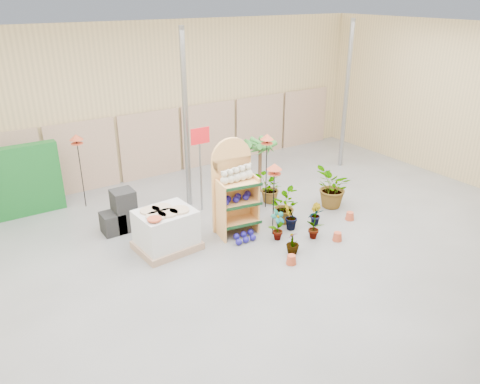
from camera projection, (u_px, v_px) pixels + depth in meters
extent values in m
cube|color=slate|center=(267.00, 265.00, 9.80)|extent=(15.00, 12.00, 0.10)
cube|color=white|center=(273.00, 34.00, 7.97)|extent=(15.00, 12.00, 0.10)
cube|color=tan|center=(146.00, 102.00, 13.53)|extent=(15.00, 0.10, 4.50)
cylinder|color=gray|center=(346.00, 96.00, 14.33)|extent=(0.14, 0.14, 4.50)
cylinder|color=gray|center=(186.00, 122.00, 11.57)|extent=(0.14, 0.14, 4.50)
cube|color=#9A7962|center=(4.00, 171.00, 11.92)|extent=(1.90, 0.06, 2.00)
cube|color=#9A7962|center=(83.00, 157.00, 12.92)|extent=(1.90, 0.06, 2.00)
cube|color=#9A7962|center=(151.00, 145.00, 13.93)|extent=(1.90, 0.06, 2.00)
cube|color=#9A7962|center=(209.00, 134.00, 14.93)|extent=(1.90, 0.06, 2.00)
cube|color=#9A7962|center=(260.00, 125.00, 15.93)|extent=(1.90, 0.06, 2.00)
cube|color=#9A7962|center=(305.00, 117.00, 16.94)|extent=(1.90, 0.06, 2.00)
cube|color=#E4A35B|center=(231.00, 194.00, 10.83)|extent=(0.95, 0.23, 1.79)
cylinder|color=#E4A35B|center=(231.00, 158.00, 10.47)|extent=(0.95, 0.23, 0.95)
cube|color=#E4A35B|center=(238.00, 221.00, 10.85)|extent=(0.97, 0.66, 0.04)
cube|color=#0F3819|center=(244.00, 225.00, 10.64)|extent=(0.90, 0.17, 0.06)
cube|color=#E4A35B|center=(238.00, 203.00, 10.66)|extent=(0.97, 0.66, 0.04)
cube|color=#0F3819|center=(244.00, 207.00, 10.46)|extent=(0.90, 0.17, 0.06)
cube|color=#E4A35B|center=(238.00, 183.00, 10.47)|extent=(0.97, 0.66, 0.04)
cube|color=#0F3819|center=(244.00, 187.00, 10.27)|extent=(0.90, 0.17, 0.06)
cube|color=#E4A35B|center=(221.00, 211.00, 10.47)|extent=(0.12, 0.53, 1.37)
cube|color=#E4A35B|center=(254.00, 202.00, 10.93)|extent=(0.12, 0.53, 1.37)
sphere|color=beige|center=(224.00, 181.00, 10.31)|extent=(0.19, 0.19, 0.19)
sphere|color=beige|center=(224.00, 174.00, 10.25)|extent=(0.15, 0.15, 0.15)
sphere|color=beige|center=(230.00, 179.00, 10.39)|extent=(0.20, 0.20, 0.20)
sphere|color=beige|center=(230.00, 172.00, 10.33)|extent=(0.15, 0.15, 0.15)
sphere|color=beige|center=(236.00, 177.00, 10.47)|extent=(0.21, 0.21, 0.21)
sphere|color=beige|center=(236.00, 170.00, 10.40)|extent=(0.15, 0.15, 0.15)
sphere|color=beige|center=(242.00, 176.00, 10.54)|extent=(0.22, 0.22, 0.22)
sphere|color=beige|center=(242.00, 169.00, 10.48)|extent=(0.15, 0.15, 0.15)
sphere|color=beige|center=(248.00, 174.00, 10.62)|extent=(0.23, 0.23, 0.23)
sphere|color=beige|center=(248.00, 167.00, 10.55)|extent=(0.15, 0.15, 0.15)
sphere|color=navy|center=(226.00, 202.00, 10.43)|extent=(0.16, 0.16, 0.16)
sphere|color=navy|center=(228.00, 199.00, 10.60)|extent=(0.16, 0.16, 0.16)
sphere|color=navy|center=(236.00, 200.00, 10.57)|extent=(0.16, 0.16, 0.16)
sphere|color=navy|center=(238.00, 196.00, 10.73)|extent=(0.16, 0.16, 0.16)
sphere|color=navy|center=(246.00, 197.00, 10.70)|extent=(0.16, 0.16, 0.16)
sphere|color=navy|center=(248.00, 194.00, 10.87)|extent=(0.16, 0.16, 0.16)
sphere|color=navy|center=(239.00, 242.00, 10.43)|extent=(0.15, 0.15, 0.15)
sphere|color=navy|center=(237.00, 237.00, 10.66)|extent=(0.15, 0.15, 0.15)
sphere|color=navy|center=(246.00, 240.00, 10.52)|extent=(0.15, 0.15, 0.15)
sphere|color=navy|center=(244.00, 234.00, 10.76)|extent=(0.15, 0.15, 0.15)
sphere|color=navy|center=(253.00, 237.00, 10.62)|extent=(0.15, 0.15, 0.15)
sphere|color=navy|center=(250.00, 232.00, 10.85)|extent=(0.15, 0.15, 0.15)
cube|color=#9A7962|center=(167.00, 245.00, 10.29)|extent=(1.37, 1.17, 0.16)
cube|color=silver|center=(166.00, 227.00, 10.11)|extent=(1.25, 1.06, 0.75)
cylinder|color=tan|center=(156.00, 216.00, 9.69)|extent=(0.43, 0.43, 0.04)
cylinder|color=tan|center=(168.00, 213.00, 9.83)|extent=(0.43, 0.43, 0.04)
cylinder|color=tan|center=(179.00, 210.00, 9.96)|extent=(0.43, 0.43, 0.04)
cylinder|color=tan|center=(150.00, 211.00, 9.94)|extent=(0.43, 0.43, 0.04)
cylinder|color=tan|center=(162.00, 208.00, 10.08)|extent=(0.43, 0.43, 0.04)
cube|color=black|center=(125.00, 220.00, 11.06)|extent=(0.50, 0.50, 0.50)
cube|color=black|center=(123.00, 200.00, 10.86)|extent=(0.50, 0.50, 0.50)
cube|color=black|center=(113.00, 223.00, 10.91)|extent=(0.50, 0.50, 0.50)
cube|color=#135D20|center=(19.00, 182.00, 11.51)|extent=(2.00, 0.30, 1.80)
cylinder|color=gray|center=(201.00, 170.00, 11.69)|extent=(0.05, 0.05, 2.20)
cube|color=red|center=(200.00, 136.00, 11.30)|extent=(0.50, 0.03, 0.40)
cylinder|color=black|center=(273.00, 205.00, 10.63)|extent=(0.02, 0.02, 1.51)
cylinder|color=#BC482A|center=(274.00, 174.00, 10.33)|extent=(0.30, 0.30, 0.02)
cone|color=#BC482A|center=(275.00, 166.00, 10.26)|extent=(0.34, 0.34, 0.14)
cylinder|color=black|center=(266.00, 176.00, 11.94)|extent=(0.02, 0.02, 1.75)
cylinder|color=#BC482A|center=(267.00, 143.00, 11.59)|extent=(0.30, 0.30, 0.02)
cone|color=#BC482A|center=(267.00, 137.00, 11.52)|extent=(0.34, 0.34, 0.14)
cylinder|color=black|center=(82.00, 176.00, 11.98)|extent=(0.02, 0.02, 1.73)
cylinder|color=#BC482A|center=(77.00, 144.00, 11.64)|extent=(0.30, 0.30, 0.02)
cone|color=#BC482A|center=(76.00, 137.00, 11.57)|extent=(0.34, 0.34, 0.14)
cylinder|color=brown|center=(260.00, 170.00, 12.97)|extent=(0.10, 0.10, 1.28)
imported|color=#30772C|center=(278.00, 225.00, 10.54)|extent=(0.42, 0.32, 0.74)
imported|color=#30772C|center=(290.00, 217.00, 11.00)|extent=(0.40, 0.35, 0.65)
imported|color=#30772C|center=(283.00, 206.00, 11.36)|extent=(0.90, 0.95, 0.84)
imported|color=#30772C|center=(252.00, 203.00, 11.83)|extent=(0.32, 0.27, 0.56)
imported|color=#30772C|center=(269.00, 189.00, 12.39)|extent=(0.75, 0.65, 0.80)
imported|color=#30772C|center=(293.00, 243.00, 10.05)|extent=(0.32, 0.32, 0.50)
imported|color=#30772C|center=(314.00, 223.00, 10.61)|extent=(0.43, 0.31, 0.78)
imported|color=#30772C|center=(315.00, 214.00, 11.27)|extent=(0.35, 0.37, 0.55)
imported|color=#30772C|center=(333.00, 188.00, 12.05)|extent=(1.32, 1.31, 1.11)
imported|color=#30772C|center=(250.00, 197.00, 12.06)|extent=(0.43, 0.43, 0.67)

